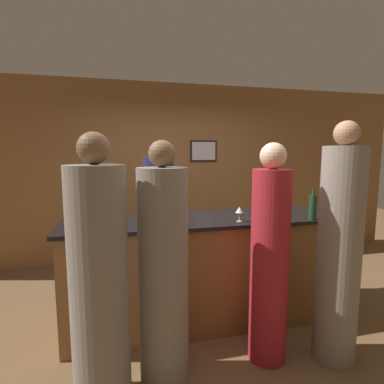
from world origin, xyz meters
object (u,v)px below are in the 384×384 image
at_px(bartender, 159,221).
at_px(guest_0, 163,273).
at_px(guest_1, 270,261).
at_px(wine_bottle_0, 313,207).
at_px(wine_bottle_2, 156,212).
at_px(guest_3, 99,285).
at_px(wine_bottle_1, 86,214).
at_px(guest_2, 339,252).

bearing_deg(bartender, guest_0, 83.75).
bearing_deg(guest_0, guest_1, 1.87).
height_order(guest_0, wine_bottle_0, guest_0).
relative_size(guest_1, wine_bottle_2, 5.58).
relative_size(guest_1, guest_3, 0.97).
height_order(bartender, wine_bottle_1, bartender).
height_order(guest_3, wine_bottle_2, guest_3).
distance_m(bartender, guest_0, 1.64).
bearing_deg(guest_2, guest_1, 166.34).
height_order(guest_1, guest_2, guest_2).
relative_size(guest_1, wine_bottle_0, 5.82).
xyz_separation_m(guest_1, wine_bottle_2, (-0.87, 0.47, 0.35)).
height_order(guest_0, wine_bottle_2, guest_0).
bearing_deg(guest_1, guest_2, -13.66).
bearing_deg(wine_bottle_2, guest_2, -23.02).
relative_size(guest_1, guest_2, 0.92).
height_order(guest_0, guest_1, guest_0).
height_order(bartender, guest_1, bartender).
distance_m(bartender, wine_bottle_2, 1.20).
xyz_separation_m(bartender, guest_2, (1.24, -1.74, 0.06)).
bearing_deg(guest_3, wine_bottle_2, 54.55).
xyz_separation_m(guest_1, wine_bottle_0, (0.65, 0.38, 0.35)).
relative_size(bartender, guest_0, 1.03).
distance_m(guest_2, wine_bottle_0, 0.59).
relative_size(guest_3, wine_bottle_0, 5.97).
relative_size(wine_bottle_0, wine_bottle_1, 1.10).
height_order(bartender, guest_0, bartender).
xyz_separation_m(guest_0, wine_bottle_1, (-0.59, 0.64, 0.35)).
distance_m(guest_0, wine_bottle_0, 1.61).
distance_m(guest_3, wine_bottle_1, 0.86).
bearing_deg(wine_bottle_0, wine_bottle_1, 173.61).
bearing_deg(wine_bottle_1, guest_2, -20.34).
height_order(guest_1, wine_bottle_2, guest_1).
xyz_separation_m(bartender, guest_1, (0.69, -1.61, -0.02)).
bearing_deg(guest_2, bartender, 125.42).
bearing_deg(guest_3, wine_bottle_0, 15.39).
bearing_deg(guest_0, wine_bottle_2, 89.29).
xyz_separation_m(guest_1, guest_2, (0.54, -0.13, 0.07)).
relative_size(bartender, wine_bottle_1, 6.63).
distance_m(wine_bottle_1, wine_bottle_2, 0.61).
bearing_deg(wine_bottle_1, guest_1, -22.69).
bearing_deg(wine_bottle_1, guest_0, -47.28).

